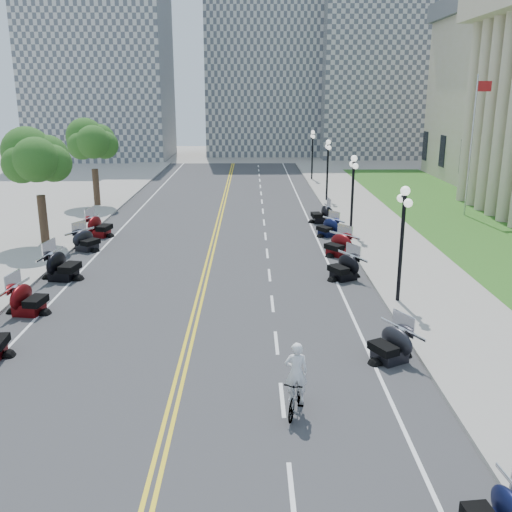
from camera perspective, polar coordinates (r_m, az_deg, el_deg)
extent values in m
plane|color=gray|center=(21.08, -6.77, -8.65)|extent=(160.00, 160.00, 0.00)
cube|color=#333335|center=(30.42, -4.80, -0.78)|extent=(16.00, 90.00, 0.01)
cube|color=yellow|center=(30.43, -5.03, -0.76)|extent=(0.12, 90.00, 0.00)
cube|color=yellow|center=(30.41, -4.58, -0.76)|extent=(0.12, 90.00, 0.00)
cube|color=white|center=(30.61, 7.24, -0.73)|extent=(0.12, 90.00, 0.00)
cube|color=white|center=(31.55, -16.47, -0.76)|extent=(0.12, 90.00, 0.00)
cube|color=white|center=(14.11, 3.57, -22.30)|extent=(0.12, 2.00, 0.00)
cube|color=white|center=(17.42, 2.64, -14.13)|extent=(0.12, 2.00, 0.00)
cube|color=white|center=(20.97, 2.05, -8.64)|extent=(0.12, 2.00, 0.00)
cube|color=white|center=(24.66, 1.65, -4.77)|extent=(0.12, 2.00, 0.00)
cube|color=white|center=(28.44, 1.36, -1.91)|extent=(0.12, 2.00, 0.00)
cube|color=white|center=(32.26, 1.13, 0.27)|extent=(0.12, 2.00, 0.00)
cube|color=white|center=(36.13, 0.95, 1.99)|extent=(0.12, 2.00, 0.00)
cube|color=white|center=(40.02, 0.81, 3.38)|extent=(0.12, 2.00, 0.00)
cube|color=white|center=(43.93, 0.69, 4.52)|extent=(0.12, 2.00, 0.00)
cube|color=white|center=(47.86, 0.60, 5.47)|extent=(0.12, 2.00, 0.00)
cube|color=white|center=(51.79, 0.51, 6.28)|extent=(0.12, 2.00, 0.00)
cube|color=white|center=(55.74, 0.44, 6.97)|extent=(0.12, 2.00, 0.00)
cube|color=white|center=(59.69, 0.38, 7.57)|extent=(0.12, 2.00, 0.00)
cube|color=white|center=(63.65, 0.32, 8.10)|extent=(0.12, 2.00, 0.00)
cube|color=white|center=(67.62, 0.27, 8.57)|extent=(0.12, 2.00, 0.00)
cube|color=white|center=(71.59, 0.23, 8.98)|extent=(0.12, 2.00, 0.00)
cube|color=#9E9991|center=(31.40, 14.67, -0.58)|extent=(5.00, 90.00, 0.15)
cube|color=#9E9991|center=(32.90, -23.36, -0.64)|extent=(5.00, 90.00, 0.15)
cube|color=#356023|center=(40.98, 21.32, 2.63)|extent=(9.00, 60.00, 0.10)
cube|color=gray|center=(83.65, -15.34, 18.37)|extent=(18.00, 14.00, 26.00)
cube|color=gray|center=(87.29, 0.66, 20.10)|extent=(16.00, 12.00, 30.00)
cube|color=gray|center=(86.35, 13.28, 17.08)|extent=(20.00, 14.00, 22.00)
imported|color=#A51414|center=(16.59, 3.99, -13.67)|extent=(1.00, 1.90, 1.10)
imported|color=white|center=(15.92, 4.09, -9.12)|extent=(0.66, 0.43, 1.80)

